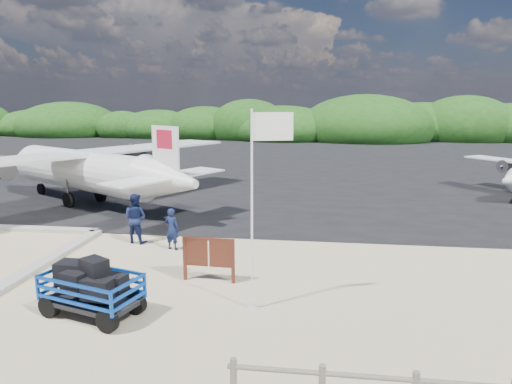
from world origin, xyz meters
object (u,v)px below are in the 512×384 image
crew_b (135,218)px  flagpole (252,309)px  signboard (209,281)px  aircraft_large (477,183)px  crew_a (172,229)px  aircraft_small (134,152)px  baggage_cart (94,315)px

crew_b → flagpole: bearing=146.8°
signboard → crew_b: size_ratio=0.88×
crew_b → aircraft_large: size_ratio=0.10×
flagpole → crew_b: bearing=135.6°
aircraft_large → crew_a: bearing=74.9°
crew_a → flagpole: bearing=145.3°
signboard → crew_a: (-2.01, 2.76, 0.77)m
crew_a → aircraft_small: crew_a is taller
crew_b → aircraft_small: 32.73m
aircraft_small → crew_a: bearing=80.0°
signboard → aircraft_large: bearing=56.8°
flagpole → signboard: 2.26m
baggage_cart → signboard: signboard is taller
baggage_cart → aircraft_large: size_ratio=0.14×
baggage_cart → crew_b: (-1.26, 5.94, 0.95)m
flagpole → signboard: bearing=132.7°
crew_a → aircraft_large: bearing=-118.2°
baggage_cart → signboard: size_ratio=1.55×
signboard → crew_b: bearing=140.1°
signboard → aircraft_small: (-16.07, 33.67, 0.00)m
flagpole → aircraft_small: bearing=116.5°
flagpole → aircraft_small: (-17.60, 35.33, 0.00)m
flagpole → signboard: size_ratio=3.05×
crew_a → aircraft_large: 22.20m
signboard → aircraft_small: 37.30m
baggage_cart → aircraft_small: aircraft_small is taller
flagpole → aircraft_small: size_ratio=0.64×
flagpole → signboard: flagpole is taller
crew_a → baggage_cart: bearing=102.6°
aircraft_large → signboard: bearing=83.4°
flagpole → crew_a: (-3.54, 4.42, 0.77)m
signboard → aircraft_small: bearing=118.7°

